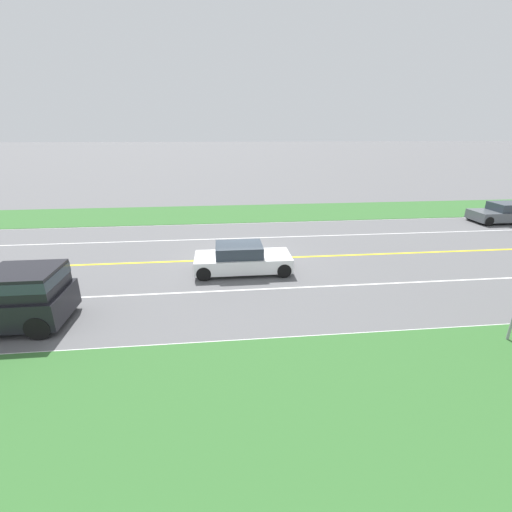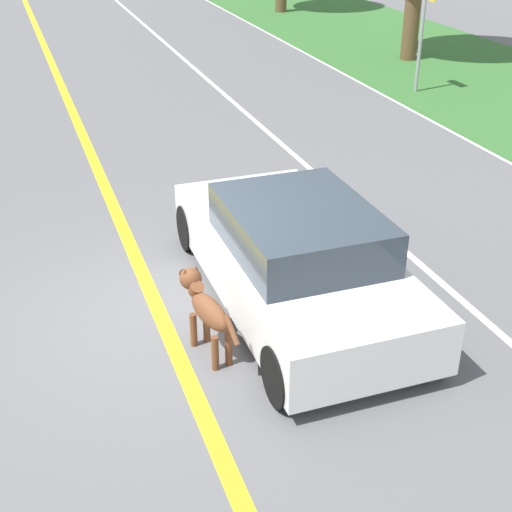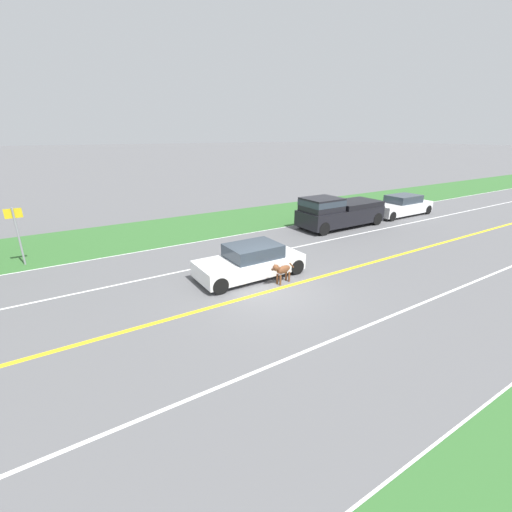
{
  "view_description": "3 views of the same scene",
  "coord_description": "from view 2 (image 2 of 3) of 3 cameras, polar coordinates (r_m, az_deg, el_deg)",
  "views": [
    {
      "loc": [
        15.8,
        -0.96,
        5.95
      ],
      "look_at": [
        1.73,
        0.5,
        0.78
      ],
      "focal_mm": 24.0,
      "sensor_mm": 36.0,
      "label": 1
    },
    {
      "loc": [
        -1.28,
        -6.83,
        4.54
      ],
      "look_at": [
        0.95,
        -0.55,
        0.95
      ],
      "focal_mm": 50.0,
      "sensor_mm": 36.0,
      "label": 2
    },
    {
      "loc": [
        -9.21,
        6.42,
        5.35
      ],
      "look_at": [
        0.74,
        0.16,
        1.15
      ],
      "focal_mm": 24.0,
      "sensor_mm": 36.0,
      "label": 3
    }
  ],
  "objects": [
    {
      "name": "lane_dash_same_dir",
      "position": [
        9.49,
        13.55,
        -1.12
      ],
      "size": [
        0.1,
        160.0,
        0.01
      ],
      "primitive_type": "cube",
      "color": "white",
      "rests_on": "ground"
    },
    {
      "name": "centre_divider_line",
      "position": [
        8.3,
        -7.47,
        -5.12
      ],
      "size": [
        0.18,
        160.0,
        0.01
      ],
      "primitive_type": "cube",
      "color": "yellow",
      "rests_on": "ground"
    },
    {
      "name": "ground_plane",
      "position": [
        8.3,
        -7.47,
        -5.14
      ],
      "size": [
        400.0,
        400.0,
        0.0
      ],
      "primitive_type": "plane",
      "color": "#5B5B5E"
    },
    {
      "name": "street_sign",
      "position": [
        17.24,
        13.24,
        17.71
      ],
      "size": [
        0.11,
        0.64,
        2.52
      ],
      "color": "gray",
      "rests_on": "ground"
    },
    {
      "name": "dog",
      "position": [
        7.48,
        -4.07,
        -4.1
      ],
      "size": [
        0.41,
        1.24,
        0.87
      ],
      "rotation": [
        0.0,
        0.0,
        0.2
      ],
      "color": "brown",
      "rests_on": "ground"
    },
    {
      "name": "ego_car",
      "position": [
        8.3,
        3.12,
        -0.06
      ],
      "size": [
        1.84,
        4.23,
        1.29
      ],
      "color": "white",
      "rests_on": "ground"
    }
  ]
}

